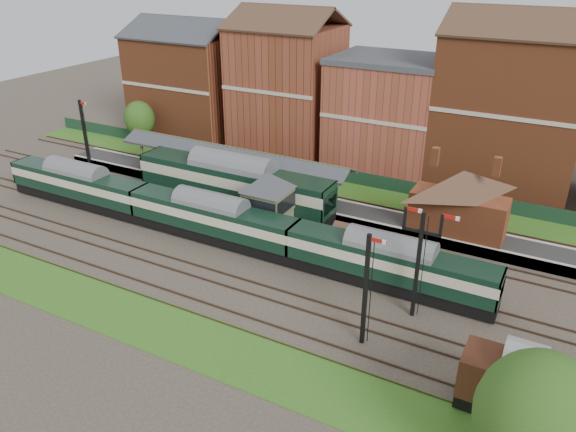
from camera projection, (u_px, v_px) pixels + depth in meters
The scene contains 18 objects.
ground at pixel (280, 259), 46.61m from camera, with size 160.00×160.00×0.00m, color #473D33.
grass_back at pixel (354, 191), 59.28m from camera, with size 90.00×4.50×0.06m, color #2D6619.
grass_front at pixel (192, 338), 37.09m from camera, with size 90.00×5.00×0.06m, color #2D6619.
fence at pixel (361, 179), 60.55m from camera, with size 90.00×0.12×1.50m, color #193823.
platform at pixel (284, 199), 56.26m from camera, with size 55.00×3.40×1.00m, color #2D2D2D.
signal_box at pixel (268, 202), 49.08m from camera, with size 5.40×5.40×6.00m.
brick_hut at pixel (352, 243), 46.53m from camera, with size 3.20×2.64×2.94m.
station_building at pixel (460, 201), 47.49m from camera, with size 8.10×8.10×5.90m.
canopy at pixel (232, 151), 57.05m from camera, with size 26.00×3.89×4.08m.
semaphore_bracket at pixel (419, 258), 37.47m from camera, with size 3.60×0.25×8.18m.
semaphore_platform_end at pixel (85, 133), 63.96m from camera, with size 1.23×0.25×8.00m.
semaphore_siding at pixel (366, 289), 34.97m from camera, with size 1.23×0.25×8.00m.
town_backdrop at pixel (386, 107), 63.46m from camera, with size 69.00×10.00×16.00m.
dmu_train at pixel (212, 218), 48.57m from camera, with size 48.28×2.54×3.71m.
platform_railcar at pixel (234, 183), 54.32m from camera, with size 20.55×3.23×4.73m.
goods_van_b at pixel (519, 386), 30.14m from camera, with size 6.14×2.66×3.72m.
tree_far at pixel (539, 420), 24.31m from camera, with size 5.59×5.59×8.15m.
tree_back at pixel (139, 118), 71.98m from camera, with size 3.91×3.91×5.71m.
Camera 1 is at (19.75, -35.29, 23.46)m, focal length 35.00 mm.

